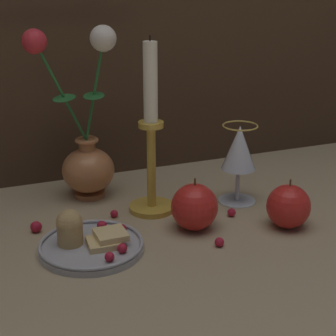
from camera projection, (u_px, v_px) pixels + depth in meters
name	position (u px, v px, depth m)	size (l,w,h in m)	color
ground_plane	(152.00, 227.00, 0.99)	(2.40, 2.40, 0.00)	#9E8966
vase	(86.00, 148.00, 1.09)	(0.17, 0.10, 0.33)	#B77042
plate_with_pastries	(89.00, 241.00, 0.91)	(0.17, 0.17, 0.07)	#A3A3A8
wine_glass	(239.00, 151.00, 1.06)	(0.07, 0.07, 0.15)	silver
candlestick	(151.00, 144.00, 1.01)	(0.08, 0.08, 0.32)	gold
apple_beside_vase	(288.00, 206.00, 0.98)	(0.08, 0.08, 0.09)	red
apple_near_glass	(194.00, 207.00, 0.97)	(0.08, 0.08, 0.09)	red
berry_near_plate	(192.00, 199.00, 1.08)	(0.02, 0.02, 0.02)	#AD192D
berry_front_center	(36.00, 227.00, 0.97)	(0.02, 0.02, 0.02)	#AD192D
berry_by_glass_stem	(231.00, 212.00, 1.03)	(0.02, 0.02, 0.02)	#AD192D
berry_under_candlestick	(219.00, 242.00, 0.92)	(0.02, 0.02, 0.02)	#AD192D
berry_far_right	(114.00, 214.00, 1.03)	(0.01, 0.01, 0.01)	#AD192D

